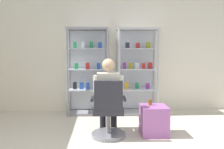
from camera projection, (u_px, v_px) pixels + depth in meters
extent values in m
cube|color=silver|center=(112.00, 53.00, 5.42)|extent=(6.00, 0.10, 2.70)
cylinder|color=gray|center=(67.00, 72.00, 4.92)|extent=(0.05, 0.05, 1.90)
cylinder|color=gray|center=(107.00, 72.00, 4.96)|extent=(0.05, 0.05, 1.90)
cylinder|color=gray|center=(70.00, 71.00, 5.32)|extent=(0.05, 0.05, 1.90)
cylinder|color=gray|center=(107.00, 71.00, 5.36)|extent=(0.05, 0.05, 1.90)
cube|color=gray|center=(87.00, 29.00, 5.04)|extent=(0.90, 0.45, 0.04)
cube|color=gray|center=(88.00, 113.00, 5.24)|extent=(0.90, 0.45, 0.04)
cube|color=silver|center=(88.00, 71.00, 5.35)|extent=(0.84, 0.02, 1.80)
cube|color=silver|center=(88.00, 89.00, 5.18)|extent=(0.82, 0.39, 0.02)
cube|color=black|center=(75.00, 86.00, 5.18)|extent=(0.08, 0.04, 0.15)
cube|color=#264CB2|center=(82.00, 86.00, 5.19)|extent=(0.09, 0.04, 0.14)
cube|color=#264CB2|center=(88.00, 86.00, 5.15)|extent=(0.08, 0.05, 0.15)
cube|color=black|center=(95.00, 86.00, 5.15)|extent=(0.07, 0.04, 0.14)
cube|color=silver|center=(101.00, 85.00, 5.19)|extent=(0.07, 0.04, 0.15)
cube|color=silver|center=(88.00, 69.00, 5.13)|extent=(0.82, 0.39, 0.02)
cube|color=#268C4C|center=(76.00, 66.00, 5.07)|extent=(0.09, 0.05, 0.13)
cube|color=red|center=(88.00, 66.00, 5.10)|extent=(0.08, 0.04, 0.13)
cube|color=#264CB2|center=(99.00, 66.00, 5.12)|extent=(0.08, 0.04, 0.13)
cube|color=silver|center=(88.00, 49.00, 5.09)|extent=(0.82, 0.39, 0.02)
cube|color=#268C4C|center=(75.00, 45.00, 5.10)|extent=(0.07, 0.03, 0.14)
cube|color=silver|center=(83.00, 45.00, 5.11)|extent=(0.09, 0.06, 0.14)
cube|color=#268C4C|center=(91.00, 45.00, 5.12)|extent=(0.08, 0.04, 0.15)
cube|color=#264CB2|center=(100.00, 45.00, 5.08)|extent=(0.08, 0.05, 0.13)
cylinder|color=#B7B7BC|center=(119.00, 72.00, 4.98)|extent=(0.05, 0.05, 1.90)
cylinder|color=#B7B7BC|center=(158.00, 72.00, 5.02)|extent=(0.05, 0.05, 1.90)
cylinder|color=#B7B7BC|center=(118.00, 71.00, 5.37)|extent=(0.05, 0.05, 1.90)
cylinder|color=#B7B7BC|center=(154.00, 70.00, 5.42)|extent=(0.05, 0.05, 1.90)
cube|color=#B7B7BC|center=(138.00, 29.00, 5.10)|extent=(0.90, 0.45, 0.04)
cube|color=#B7B7BC|center=(137.00, 112.00, 5.30)|extent=(0.90, 0.45, 0.04)
cube|color=silver|center=(136.00, 70.00, 5.41)|extent=(0.84, 0.02, 1.80)
cube|color=silver|center=(137.00, 89.00, 5.24)|extent=(0.82, 0.39, 0.02)
cube|color=gold|center=(127.00, 85.00, 5.20)|extent=(0.08, 0.04, 0.16)
cube|color=#268C4C|center=(137.00, 86.00, 5.24)|extent=(0.08, 0.04, 0.13)
cube|color=purple|center=(148.00, 86.00, 5.20)|extent=(0.08, 0.04, 0.13)
cube|color=silver|center=(137.00, 69.00, 5.19)|extent=(0.82, 0.39, 0.02)
cube|color=purple|center=(124.00, 66.00, 5.14)|extent=(0.08, 0.04, 0.14)
cube|color=#999919|center=(131.00, 66.00, 5.18)|extent=(0.09, 0.04, 0.14)
cube|color=silver|center=(137.00, 66.00, 5.16)|extent=(0.09, 0.05, 0.14)
cube|color=red|center=(144.00, 66.00, 5.20)|extent=(0.08, 0.04, 0.12)
cube|color=red|center=(150.00, 65.00, 5.21)|extent=(0.09, 0.05, 0.14)
cube|color=silver|center=(138.00, 49.00, 5.14)|extent=(0.82, 0.39, 0.02)
cube|color=black|center=(127.00, 45.00, 5.10)|extent=(0.09, 0.05, 0.13)
cube|color=red|center=(138.00, 46.00, 5.15)|extent=(0.08, 0.05, 0.12)
cube|color=#999919|center=(148.00, 45.00, 5.12)|extent=(0.09, 0.05, 0.13)
cylinder|color=slate|center=(108.00, 135.00, 3.86)|extent=(0.56, 0.56, 0.06)
cylinder|color=slate|center=(108.00, 123.00, 3.84)|extent=(0.07, 0.07, 0.41)
cube|color=#26262D|center=(108.00, 109.00, 3.81)|extent=(0.50, 0.50, 0.10)
cube|color=#26262D|center=(108.00, 95.00, 3.57)|extent=(0.44, 0.09, 0.45)
cube|color=#26262D|center=(124.00, 98.00, 3.80)|extent=(0.05, 0.30, 0.04)
cube|color=#26262D|center=(92.00, 99.00, 3.79)|extent=(0.05, 0.30, 0.04)
cylinder|color=black|center=(114.00, 101.00, 4.00)|extent=(0.15, 0.40, 0.14)
cylinder|color=black|center=(114.00, 113.00, 4.23)|extent=(0.11, 0.11, 0.56)
cylinder|color=black|center=(103.00, 101.00, 4.00)|extent=(0.15, 0.40, 0.14)
cylinder|color=black|center=(103.00, 113.00, 4.23)|extent=(0.11, 0.11, 0.56)
cube|color=beige|center=(108.00, 88.00, 3.77)|extent=(0.37, 0.23, 0.50)
sphere|color=tan|center=(108.00, 65.00, 3.73)|extent=(0.20, 0.20, 0.20)
cylinder|color=beige|center=(121.00, 84.00, 3.77)|extent=(0.09, 0.09, 0.28)
cylinder|color=tan|center=(120.00, 95.00, 3.97)|extent=(0.09, 0.30, 0.08)
cylinder|color=beige|center=(96.00, 84.00, 3.76)|extent=(0.09, 0.09, 0.28)
cylinder|color=tan|center=(97.00, 95.00, 3.96)|extent=(0.09, 0.30, 0.08)
cube|color=#9E599E|center=(154.00, 120.00, 3.92)|extent=(0.44, 0.42, 0.49)
cylinder|color=brown|center=(150.00, 102.00, 3.95)|extent=(0.06, 0.06, 0.10)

